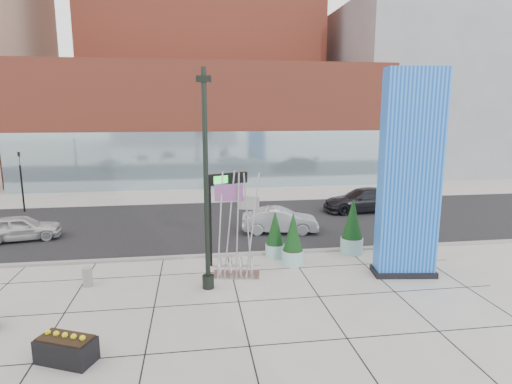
{
  "coord_description": "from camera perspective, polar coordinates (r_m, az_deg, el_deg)",
  "views": [
    {
      "loc": [
        -0.48,
        -15.38,
        6.84
      ],
      "look_at": [
        2.07,
        2.0,
        3.46
      ],
      "focal_mm": 30.0,
      "sensor_mm": 36.0,
      "label": 1
    }
  ],
  "objects": [
    {
      "name": "curb_edge",
      "position": [
        20.54,
        -6.62,
        -8.46
      ],
      "size": [
        80.0,
        0.3,
        0.12
      ],
      "primitive_type": "cube",
      "color": "gray",
      "rests_on": "ground"
    },
    {
      "name": "lamp_post",
      "position": [
        16.17,
        -6.62,
        -1.41
      ],
      "size": [
        0.55,
        0.46,
        8.34
      ],
      "rotation": [
        0.0,
        0.0,
        -0.15
      ],
      "color": "black",
      "rests_on": "ground"
    },
    {
      "name": "ground",
      "position": [
        16.84,
        -6.16,
        -13.13
      ],
      "size": [
        160.0,
        160.0,
        0.0
      ],
      "primitive_type": "plane",
      "color": "#9E9991",
      "rests_on": "ground"
    },
    {
      "name": "overhead_street_sign",
      "position": [
        18.53,
        -4.02,
        0.57
      ],
      "size": [
        1.84,
        0.93,
        4.11
      ],
      "rotation": [
        0.0,
        0.0,
        0.41
      ],
      "color": "black",
      "rests_on": "ground"
    },
    {
      "name": "concrete_bollard",
      "position": [
        18.4,
        -21.56,
        -10.47
      ],
      "size": [
        0.38,
        0.38,
        0.75
      ],
      "primitive_type": "cylinder",
      "color": "gray",
      "rests_on": "ground"
    },
    {
      "name": "public_art_sculpture",
      "position": [
        17.91,
        -2.66,
        -7.61
      ],
      "size": [
        2.09,
        1.3,
        4.42
      ],
      "rotation": [
        0.0,
        0.0,
        -0.18
      ],
      "color": "#BABDBF",
      "rests_on": "ground"
    },
    {
      "name": "car_white_west",
      "position": [
        25.96,
        -28.87,
        -4.23
      ],
      "size": [
        4.18,
        2.31,
        1.35
      ],
      "primitive_type": "imported",
      "rotation": [
        0.0,
        0.0,
        1.76
      ],
      "color": "silver",
      "rests_on": "ground"
    },
    {
      "name": "tower_glass_front",
      "position": [
        37.86,
        -6.07,
        4.25
      ],
      "size": [
        34.0,
        0.6,
        5.0
      ],
      "primitive_type": "cube",
      "color": "#8CA5B2",
      "rests_on": "ground"
    },
    {
      "name": "blue_pylon",
      "position": [
        18.41,
        19.78,
        1.67
      ],
      "size": [
        2.67,
        1.46,
        8.47
      ],
      "rotation": [
        0.0,
        0.0,
        -0.13
      ],
      "color": "#0B40AB",
      "rests_on": "ground"
    },
    {
      "name": "building_grey_parking",
      "position": [
        54.32,
        21.35,
        12.44
      ],
      "size": [
        20.0,
        18.0,
        18.0
      ],
      "primitive_type": "cube",
      "color": "slate",
      "rests_on": "ground"
    },
    {
      "name": "round_planter_east",
      "position": [
        21.14,
        12.72,
        -4.59
      ],
      "size": [
        1.09,
        1.09,
        2.73
      ],
      "color": "#8EBFB9",
      "rests_on": "ground"
    },
    {
      "name": "round_planter_west",
      "position": [
        19.19,
        4.95,
        -6.4
      ],
      "size": [
        0.97,
        0.97,
        2.43
      ],
      "color": "#8EBFB9",
      "rests_on": "ground"
    },
    {
      "name": "tower_podium",
      "position": [
        42.43,
        -6.43,
        9.01
      ],
      "size": [
        34.0,
        10.0,
        11.0
      ],
      "primitive_type": "cube",
      "color": "#9F422E",
      "rests_on": "ground"
    },
    {
      "name": "round_planter_mid",
      "position": [
        20.15,
        2.54,
        -5.77
      ],
      "size": [
        0.9,
        0.9,
        2.25
      ],
      "color": "#8EBFB9",
      "rests_on": "ground"
    },
    {
      "name": "car_dark_east",
      "position": [
        30.01,
        14.05,
        -1.07
      ],
      "size": [
        5.52,
        2.43,
        1.58
      ],
      "primitive_type": "imported",
      "rotation": [
        0.0,
        0.0,
        -1.53
      ],
      "color": "black",
      "rests_on": "ground"
    },
    {
      "name": "box_planter_south",
      "position": [
        13.56,
        -23.99,
        -18.48
      ],
      "size": [
        1.76,
        1.37,
        0.87
      ],
      "rotation": [
        0.0,
        0.0,
        -0.42
      ],
      "color": "black",
      "rests_on": "ground"
    },
    {
      "name": "traffic_signal",
      "position": [
        32.81,
        -28.82,
        1.58
      ],
      "size": [
        0.15,
        0.18,
        4.1
      ],
      "color": "black",
      "rests_on": "ground"
    },
    {
      "name": "car_silver_mid",
      "position": [
        24.19,
        3.2,
        -3.83
      ],
      "size": [
        4.42,
        2.08,
        1.4
      ],
      "primitive_type": "imported",
      "rotation": [
        0.0,
        0.0,
        1.42
      ],
      "color": "#AAACB1",
      "rests_on": "ground"
    },
    {
      "name": "street_asphalt",
      "position": [
        26.29,
        -7.04,
        -4.25
      ],
      "size": [
        80.0,
        12.0,
        0.02
      ],
      "primitive_type": "cube",
      "color": "black",
      "rests_on": "ground"
    }
  ]
}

